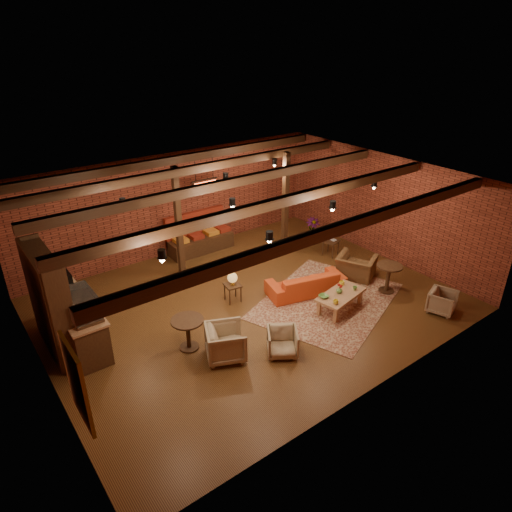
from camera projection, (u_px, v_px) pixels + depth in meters
floor at (251, 304)px, 11.93m from camera, size 10.00×10.00×0.00m
ceiling at (250, 186)px, 10.51m from camera, size 10.00×8.00×0.02m
wall_back at (174, 204)px, 14.09m from camera, size 10.00×0.02×3.20m
wall_front at (379, 324)px, 8.35m from camera, size 10.00×0.02×3.20m
wall_left at (35, 317)px, 8.54m from camera, size 0.02×8.00×3.20m
wall_right at (383, 207)px, 13.89m from camera, size 0.02×8.00×3.20m
ceiling_beams at (250, 191)px, 10.56m from camera, size 9.80×6.40×0.22m
ceiling_pipe at (214, 184)px, 11.81m from camera, size 9.60×0.12×0.12m
post_left at (178, 222)px, 12.76m from camera, size 0.16×0.16×3.20m
post_right at (285, 203)px, 14.15m from camera, size 0.16×0.16×3.20m
service_counter at (75, 313)px, 10.10m from camera, size 0.80×2.50×1.60m
plant_counter at (73, 292)px, 10.11m from camera, size 0.35×0.39×0.30m
shelving_hutch at (51, 302)px, 9.78m from camera, size 0.52×2.00×2.40m
chalkboard_menu at (78, 384)px, 6.93m from camera, size 0.08×0.96×1.46m
banquette at (200, 237)px, 14.58m from camera, size 2.10×0.70×1.00m
service_sign at (205, 184)px, 13.43m from camera, size 0.86×0.06×0.30m
ceiling_spotlights at (250, 200)px, 10.66m from camera, size 6.40×4.40×0.28m
rug at (327, 301)px, 12.05m from camera, size 4.63×4.12×0.01m
sofa at (306, 283)px, 12.31m from camera, size 2.26×1.33×0.62m
coffee_table at (340, 295)px, 11.50m from camera, size 1.48×0.94×0.72m
side_table_lamp at (232, 280)px, 11.79m from camera, size 0.45×0.45×0.83m
round_table_left at (188, 329)px, 10.05m from camera, size 0.73×0.73×0.76m
armchair_a at (226, 341)px, 9.82m from camera, size 1.04×1.06×0.84m
armchair_b at (282, 341)px, 9.96m from camera, size 0.88×0.87×0.67m
armchair_right at (356, 263)px, 13.02m from camera, size 1.06×1.23×0.91m
side_table_book at (331, 242)px, 14.32m from camera, size 0.55×0.55×0.52m
round_table_right at (389, 274)px, 12.26m from camera, size 0.69×0.69×0.80m
armchair_far at (442, 301)px, 11.46m from camera, size 0.78×0.76×0.64m
plant_tall at (314, 206)px, 14.82m from camera, size 1.80×1.80×2.56m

